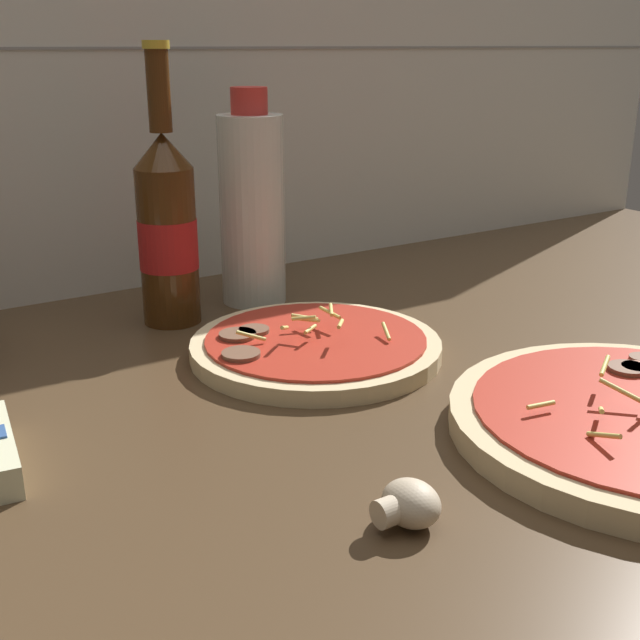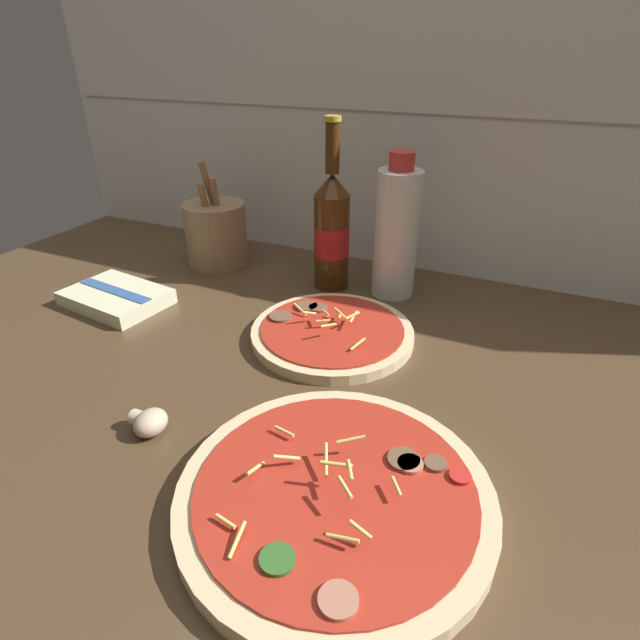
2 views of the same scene
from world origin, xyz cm
name	(u,v)px [view 2 (image 2 of 2)]	position (x,y,z in cm)	size (l,w,h in cm)	color
counter_slab	(325,413)	(0.00, 0.00, 1.25)	(160.00, 90.00, 2.50)	#4C3823
tile_backsplash	(438,115)	(0.00, 45.50, 30.00)	(160.00, 1.13, 60.00)	silver
pizza_near	(335,495)	(6.79, -12.99, 3.60)	(29.62, 29.62, 5.35)	beige
pizza_far	(332,333)	(-5.43, 14.46, 3.43)	(23.64, 23.64, 4.24)	beige
beer_bottle	(332,230)	(-12.78, 31.09, 12.75)	(6.07, 6.07, 28.28)	#47280F
oil_bottle	(396,232)	(-2.03, 32.78, 13.37)	(7.21, 7.21, 23.65)	silver
mushroom_left	(149,422)	(-15.75, -12.44, 3.91)	(4.22, 4.02, 2.81)	beige
utensil_crock	(216,233)	(-37.12, 31.70, 8.54)	(11.66, 11.66, 19.59)	#9E7A56
dish_towel	(116,297)	(-42.06, 9.65, 3.71)	(17.29, 13.21, 2.56)	beige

